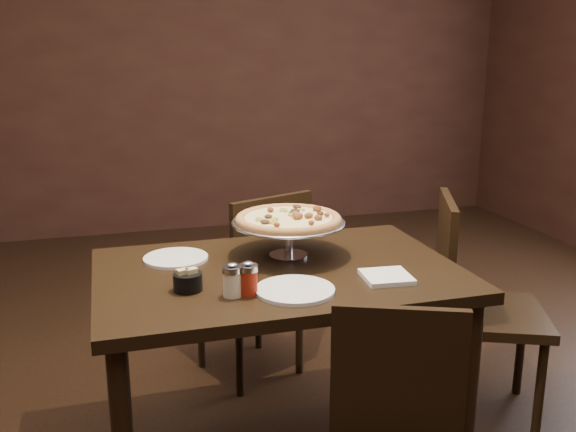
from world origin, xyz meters
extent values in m
cube|color=black|center=(0.00, 3.51, 1.40)|extent=(6.00, 0.02, 2.80)
cube|color=black|center=(-0.02, 0.07, 0.77)|extent=(1.26, 0.84, 0.04)
cylinder|color=black|center=(0.55, -0.28, 0.37)|extent=(0.06, 0.06, 0.75)
cylinder|color=black|center=(-0.59, 0.43, 0.37)|extent=(0.06, 0.06, 0.75)
cylinder|color=black|center=(0.55, 0.43, 0.37)|extent=(0.06, 0.06, 0.75)
cylinder|color=#B5B6BD|center=(0.05, 0.20, 0.79)|extent=(0.14, 0.14, 0.01)
cylinder|color=#B5B6BD|center=(0.05, 0.20, 0.85)|extent=(0.03, 0.03, 0.11)
cylinder|color=#B5B6BD|center=(0.05, 0.20, 0.91)|extent=(0.10, 0.10, 0.01)
cylinder|color=gray|center=(0.05, 0.20, 0.92)|extent=(0.41, 0.41, 0.01)
torus|color=gray|center=(0.05, 0.20, 0.92)|extent=(0.42, 0.42, 0.01)
cylinder|color=#AA6833|center=(0.05, 0.20, 0.93)|extent=(0.38, 0.38, 0.01)
torus|color=#AA6833|center=(0.05, 0.20, 0.93)|extent=(0.39, 0.39, 0.03)
cylinder|color=#E8C77F|center=(0.05, 0.20, 0.94)|extent=(0.32, 0.32, 0.01)
cylinder|color=beige|center=(-0.22, -0.13, 0.83)|extent=(0.06, 0.06, 0.08)
cylinder|color=#B5B6BD|center=(-0.22, -0.13, 0.88)|extent=(0.06, 0.06, 0.02)
ellipsoid|color=#B5B6BD|center=(-0.22, -0.13, 0.89)|extent=(0.03, 0.03, 0.01)
cylinder|color=maroon|center=(-0.18, -0.14, 0.83)|extent=(0.06, 0.06, 0.08)
cylinder|color=#B5B6BD|center=(-0.18, -0.14, 0.88)|extent=(0.06, 0.06, 0.02)
ellipsoid|color=#B5B6BD|center=(-0.18, -0.14, 0.89)|extent=(0.03, 0.03, 0.01)
cylinder|color=black|center=(-0.35, -0.04, 0.82)|extent=(0.09, 0.09, 0.06)
cube|color=#D8C27D|center=(-0.37, -0.04, 0.83)|extent=(0.04, 0.04, 0.06)
cube|color=#D8C27D|center=(-0.34, -0.04, 0.83)|extent=(0.04, 0.04, 0.06)
cube|color=white|center=(0.30, -0.13, 0.80)|extent=(0.17, 0.17, 0.02)
cylinder|color=white|center=(-0.35, 0.28, 0.79)|extent=(0.24, 0.24, 0.01)
cylinder|color=white|center=(-0.03, -0.15, 0.79)|extent=(0.26, 0.26, 0.01)
cone|color=#B5B6BD|center=(0.12, 0.08, 0.92)|extent=(0.18, 0.18, 0.00)
cylinder|color=black|center=(0.12, 0.08, 0.93)|extent=(0.11, 0.12, 0.03)
cube|color=black|center=(0.04, 0.83, 0.44)|extent=(0.55, 0.55, 0.04)
cube|color=black|center=(0.11, 0.65, 0.69)|extent=(0.41, 0.18, 0.45)
cylinder|color=black|center=(0.14, 1.05, 0.21)|extent=(0.04, 0.04, 0.42)
cylinder|color=black|center=(-0.18, 0.93, 0.21)|extent=(0.04, 0.04, 0.42)
cylinder|color=black|center=(0.27, 0.73, 0.21)|extent=(0.04, 0.04, 0.42)
cylinder|color=black|center=(-0.05, 0.61, 0.21)|extent=(0.04, 0.04, 0.42)
cube|color=black|center=(0.19, -0.47, 0.63)|extent=(0.37, 0.18, 0.41)
cube|color=black|center=(0.93, 0.17, 0.45)|extent=(0.58, 0.58, 0.04)
cube|color=black|center=(0.75, 0.26, 0.72)|extent=(0.21, 0.42, 0.46)
cylinder|color=black|center=(1.03, -0.06, 0.22)|extent=(0.04, 0.04, 0.43)
cylinder|color=black|center=(1.17, 0.27, 0.22)|extent=(0.04, 0.04, 0.43)
cylinder|color=black|center=(0.70, 0.08, 0.22)|extent=(0.04, 0.04, 0.43)
cylinder|color=black|center=(0.84, 0.41, 0.22)|extent=(0.04, 0.04, 0.43)
camera|label=1|loc=(-0.59, -1.98, 1.54)|focal=40.00mm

